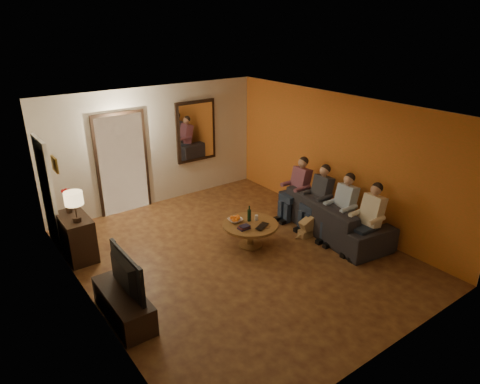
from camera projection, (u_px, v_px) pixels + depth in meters
floor at (236, 256)px, 7.59m from camera, size 5.00×6.00×0.01m
ceiling at (236, 110)px, 6.60m from camera, size 5.00×6.00×0.01m
back_wall at (156, 147)px, 9.33m from camera, size 5.00×0.02×2.60m
front_wall at (390, 267)px, 4.86m from camera, size 5.00×0.02×2.60m
left_wall at (85, 229)px, 5.73m from camera, size 0.02×6.00×2.60m
right_wall at (338, 160)px, 8.46m from camera, size 0.02×6.00×2.60m
orange_accent at (338, 160)px, 8.45m from camera, size 0.01×6.00×2.60m
kitchen_doorway at (122, 165)px, 8.97m from camera, size 1.00×0.06×2.10m
door_trim at (123, 165)px, 8.96m from camera, size 1.12×0.04×2.22m
fridge_glimpse at (134, 169)px, 9.17m from camera, size 0.45×0.03×1.70m
mirror_frame at (196, 131)px, 9.77m from camera, size 1.00×0.05×1.40m
mirror_glass at (197, 131)px, 9.75m from camera, size 0.86×0.02×1.26m
white_door at (48, 194)px, 7.57m from camera, size 0.06×0.85×2.04m
framed_art at (55, 164)px, 6.50m from camera, size 0.03×0.28×0.24m
art_canvas at (56, 164)px, 6.51m from camera, size 0.01×0.22×0.18m
dresser at (77, 237)px, 7.43m from camera, size 0.45×0.87×0.77m
table_lamp at (75, 207)px, 7.01m from camera, size 0.30×0.30×0.54m
flower_vase at (68, 201)px, 7.36m from camera, size 0.14×0.14×0.44m
tv_stand at (124, 305)px, 5.96m from camera, size 0.45×1.25×0.42m
tv at (120, 274)px, 5.77m from camera, size 1.02×0.13×0.59m
sofa at (333, 215)px, 8.32m from camera, size 2.57×1.31×0.72m
person_a at (369, 221)px, 7.50m from camera, size 0.60×0.40×1.20m
person_b at (343, 210)px, 7.95m from camera, size 0.60×0.40×1.20m
person_c at (319, 200)px, 8.40m from camera, size 0.60×0.40×1.20m
person_d at (298, 190)px, 8.84m from camera, size 0.60×0.40×1.20m
dog at (311, 222)px, 8.20m from camera, size 0.58×0.29×0.56m
coffee_table at (250, 234)px, 7.85m from camera, size 1.08×1.08×0.45m
bowl at (235, 220)px, 7.81m from camera, size 0.26×0.26×0.06m
oranges at (235, 217)px, 7.79m from camera, size 0.20×0.20×0.08m
wine_bottle at (249, 213)px, 7.80m from camera, size 0.07×0.07×0.31m
wine_glass at (256, 218)px, 7.88m from camera, size 0.06×0.06×0.10m
book_stack at (244, 227)px, 7.55m from camera, size 0.20×0.15×0.07m
laptop at (264, 227)px, 7.60m from camera, size 0.39×0.33×0.03m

